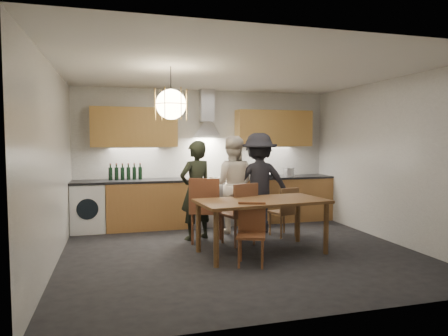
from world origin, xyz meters
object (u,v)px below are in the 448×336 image
object	(u,v)px
chair_front	(251,229)
mixing_bowl	(270,175)
person_right	(259,183)
person_mid	(232,184)
chair_back_left	(206,206)
person_left	(196,190)
wine_bottles	(125,172)
dining_table	(262,206)
stock_pot	(289,172)

from	to	relation	value
chair_front	mixing_bowl	bearing A→B (deg)	85.31
person_right	person_mid	bearing A→B (deg)	0.17
chair_back_left	person_left	size ratio (longest dim) A/B	0.65
person_mid	wine_bottles	xyz separation A→B (m)	(-1.79, 0.80, 0.20)
chair_back_left	dining_table	bearing A→B (deg)	156.17
person_right	dining_table	bearing A→B (deg)	79.42
mixing_bowl	stock_pot	bearing A→B (deg)	13.67
person_left	chair_front	bearing A→B (deg)	84.49
chair_back_left	mixing_bowl	world-z (taller)	chair_back_left
person_mid	person_left	bearing A→B (deg)	41.16
person_left	stock_pot	world-z (taller)	person_left
person_left	mixing_bowl	world-z (taller)	person_left
mixing_bowl	stock_pot	distance (m)	0.47
stock_pot	person_mid	bearing A→B (deg)	-152.25
chair_front	wine_bottles	xyz separation A→B (m)	(-1.53, 2.60, 0.59)
person_left	dining_table	bearing A→B (deg)	103.32
person_mid	mixing_bowl	world-z (taller)	person_mid
mixing_bowl	stock_pot	xyz separation A→B (m)	(0.46, 0.11, 0.04)
chair_front	person_right	xyz separation A→B (m)	(0.74, 1.73, 0.42)
person_right	wine_bottles	bearing A→B (deg)	-12.99
chair_front	mixing_bowl	size ratio (longest dim) A/B	2.73
chair_back_left	chair_front	xyz separation A→B (m)	(0.36, -1.15, -0.14)
person_mid	dining_table	bearing A→B (deg)	108.69
person_left	person_right	distance (m)	1.22
stock_pot	person_left	bearing A→B (deg)	-153.40
person_left	mixing_bowl	xyz separation A→B (m)	(1.67, 0.96, 0.13)
person_mid	wine_bottles	bearing A→B (deg)	-7.24
person_left	mixing_bowl	bearing A→B (deg)	-172.56
dining_table	mixing_bowl	xyz separation A→B (m)	(0.92, 2.00, 0.25)
dining_table	chair_front	xyz separation A→B (m)	(-0.31, -0.43, -0.22)
chair_front	person_right	world-z (taller)	person_right
mixing_bowl	chair_back_left	bearing A→B (deg)	-141.04
person_right	mixing_bowl	world-z (taller)	person_right
chair_front	wine_bottles	distance (m)	3.07
chair_back_left	wine_bottles	bearing A→B (deg)	-27.50
chair_front	wine_bottles	size ratio (longest dim) A/B	1.34
person_mid	stock_pot	size ratio (longest dim) A/B	7.69
dining_table	person_right	xyz separation A→B (m)	(0.44, 1.30, 0.19)
dining_table	chair_front	world-z (taller)	chair_front
person_mid	stock_pot	world-z (taller)	person_mid
person_mid	stock_pot	xyz separation A→B (m)	(1.42, 0.75, 0.13)
chair_back_left	person_right	bearing A→B (deg)	-128.63
chair_back_left	person_left	bearing A→B (deg)	-51.39
person_left	person_right	world-z (taller)	person_right
chair_front	person_left	bearing A→B (deg)	128.93
chair_front	person_mid	size ratio (longest dim) A/B	0.47
mixing_bowl	dining_table	bearing A→B (deg)	-114.72
chair_back_left	stock_pot	bearing A→B (deg)	-122.14
dining_table	person_mid	bearing A→B (deg)	85.98
dining_table	mixing_bowl	world-z (taller)	mixing_bowl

